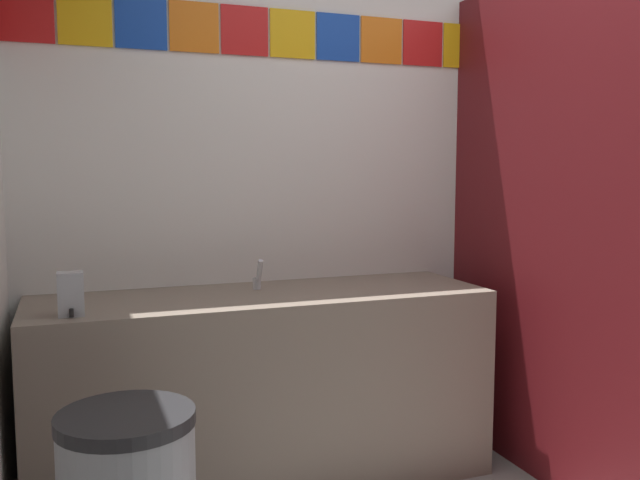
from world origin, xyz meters
TOP-DOWN VIEW (x-y plane):
  - wall_back at (-0.00, 1.55)m, footprint 3.61×0.09m
  - vanity_counter at (-0.79, 1.21)m, footprint 1.92×0.60m
  - faucet_center at (-0.79, 1.30)m, footprint 0.04×0.10m
  - soap_dispenser at (-1.56, 1.03)m, footprint 0.09×0.09m
  - stall_divider at (0.51, 0.56)m, footprint 0.92×1.40m
  - toilet at (0.83, 1.02)m, footprint 0.39×0.49m

SIDE VIEW (x-z plane):
  - toilet at x=0.83m, z-range -0.07..0.67m
  - vanity_counter at x=-0.79m, z-range 0.01..0.83m
  - faucet_center at x=-0.79m, z-range 0.81..0.95m
  - soap_dispenser at x=-1.56m, z-range 0.83..0.99m
  - stall_divider at x=0.51m, z-range 0.00..2.19m
  - wall_back at x=0.00m, z-range 0.00..2.81m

